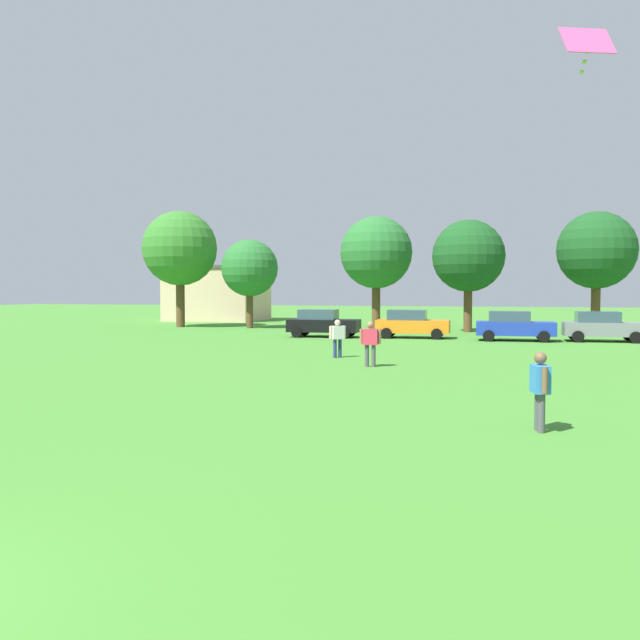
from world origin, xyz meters
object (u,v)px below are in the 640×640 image
tree_far_left (180,249)px  tree_left (250,268)px  parked_car_black_0 (322,323)px  tree_far_right (597,251)px  tree_center (376,253)px  kite (587,43)px  bystander_near_trees (370,340)px  adult_bystander (540,384)px  parked_car_gray_3 (602,326)px  parked_car_orange_1 (411,324)px  tree_right (468,256)px  parked_car_blue_2 (514,326)px  bystander_midfield (337,335)px

tree_far_left → tree_left: size_ratio=1.34×
parked_car_black_0 → tree_far_right: bearing=28.9°
tree_center → kite: bearing=-73.0°
bystander_near_trees → kite: 12.97m
kite → tree_far_left: 40.07m
adult_bystander → bystander_near_trees: bystander_near_trees is taller
parked_car_black_0 → parked_car_gray_3: same height
bystander_near_trees → parked_car_gray_3: (10.49, 15.01, -0.16)m
adult_bystander → tree_left: 37.92m
tree_center → parked_car_gray_3: bearing=-32.7°
bystander_near_trees → parked_car_orange_1: (-0.09, 15.25, -0.16)m
parked_car_black_0 → parked_car_orange_1: (5.34, 0.50, 0.00)m
tree_right → tree_far_right: (8.45, 2.28, 0.39)m
kite → bystander_near_trees: bearing=126.4°
tree_right → kite: bearing=-83.8°
tree_far_left → adult_bystander: bearing=-54.2°
bystander_near_trees → tree_right: (3.02, 21.78, 4.13)m
parked_car_blue_2 → tree_right: bearing=110.5°
parked_car_black_0 → tree_right: tree_right is taller
bystander_midfield → tree_far_right: tree_far_right is taller
tree_far_right → adult_bystander: bearing=-100.1°
tree_far_left → tree_left: bearing=-1.3°
parked_car_orange_1 → tree_center: size_ratio=0.52×
bystander_midfield → tree_left: (-11.02, 19.58, 3.50)m
bystander_near_trees → parked_car_blue_2: bearing=-114.8°
parked_car_gray_3 → tree_center: 17.45m
bystander_near_trees → parked_car_orange_1: 15.25m
parked_car_gray_3 → tree_left: (-23.43, 7.56, 3.61)m
tree_far_left → bystander_near_trees: bearing=-50.6°
parked_car_gray_3 → bystander_midfield: bearing=-135.9°
bystander_midfield → kite: 16.03m
kite → parked_car_blue_2: kite is taller
parked_car_black_0 → tree_far_left: 16.24m
tree_center → tree_right: tree_center is taller
tree_center → bystander_near_trees: bearing=-81.4°
parked_car_blue_2 → tree_far_left: bearing=161.3°
parked_car_black_0 → parked_car_gray_3: bearing=0.9°
parked_car_gray_3 → tree_far_left: size_ratio=0.48×
tree_left → tree_far_right: bearing=3.5°
bystander_midfield → parked_car_gray_3: parked_car_gray_3 is taller
tree_far_right → parked_car_black_0: bearing=-151.1°
parked_car_black_0 → tree_left: (-7.50, 7.82, 3.61)m
bystander_midfield → tree_far_right: 25.37m
parked_car_gray_3 → tree_right: 10.96m
tree_far_left → tree_center: 15.05m
bystander_midfield → kite: bearing=86.2°
parked_car_black_0 → adult_bystander: bearing=-67.0°
tree_left → adult_bystander: bearing=-61.1°
bystander_near_trees → tree_left: tree_left is taller
bystander_midfield → tree_center: bearing=-124.6°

